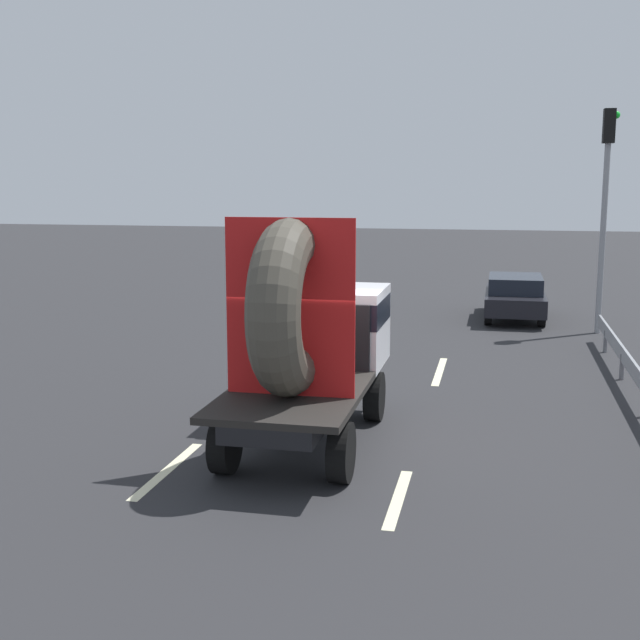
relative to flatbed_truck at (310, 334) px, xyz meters
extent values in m
plane|color=#28282B|center=(0.25, -0.09, -1.75)|extent=(120.00, 120.00, 0.00)
cylinder|color=black|center=(-0.85, 1.31, -1.32)|extent=(0.28, 0.86, 0.86)
cylinder|color=black|center=(0.85, 1.31, -1.32)|extent=(0.28, 0.86, 0.86)
cylinder|color=black|center=(-0.85, -1.78, -1.32)|extent=(0.28, 0.86, 0.86)
cylinder|color=black|center=(0.85, -1.78, -1.32)|extent=(0.28, 0.86, 0.86)
cube|color=black|center=(0.00, -0.28, -0.90)|extent=(1.30, 4.90, 0.25)
cube|color=silver|center=(0.00, 1.31, -0.10)|extent=(2.00, 1.74, 1.35)
cube|color=black|center=(0.00, 1.26, 0.20)|extent=(2.02, 1.65, 0.44)
cube|color=black|center=(0.00, -1.14, -0.72)|extent=(2.00, 3.17, 0.10)
cube|color=black|center=(0.00, 0.39, -0.12)|extent=(1.80, 0.08, 1.10)
torus|color=#474238|center=(0.00, -1.29, 0.61)|extent=(0.76, 2.57, 2.57)
cube|color=red|center=(0.00, -1.29, 0.61)|extent=(1.90, 0.03, 2.57)
cylinder|color=black|center=(2.66, 14.21, -1.44)|extent=(0.21, 0.62, 0.62)
cylinder|color=black|center=(4.17, 14.21, -1.44)|extent=(0.21, 0.62, 0.62)
cylinder|color=black|center=(2.66, 11.60, -1.44)|extent=(0.21, 0.62, 0.62)
cylinder|color=black|center=(4.17, 11.60, -1.44)|extent=(0.21, 0.62, 0.62)
cube|color=black|center=(3.42, 12.91, -1.18)|extent=(1.74, 4.07, 0.53)
cube|color=black|center=(3.42, 12.81, -0.67)|extent=(1.57, 2.28, 0.48)
cylinder|color=gray|center=(5.64, 10.93, 0.82)|extent=(0.16, 0.16, 5.16)
cube|color=black|center=(5.64, 10.93, 3.85)|extent=(0.30, 0.36, 0.90)
sphere|color=#19D833|center=(5.81, 10.93, 4.13)|extent=(0.20, 0.20, 0.20)
cube|color=gray|center=(5.53, 3.94, -1.20)|extent=(0.06, 11.44, 0.32)
cylinder|color=slate|center=(5.53, 5.37, -1.48)|extent=(0.10, 0.10, 0.55)
cylinder|color=slate|center=(5.53, 8.23, -1.48)|extent=(0.10, 0.10, 0.55)
cube|color=beige|center=(-1.71, -1.86, -1.75)|extent=(0.16, 2.43, 0.01)
cube|color=beige|center=(-1.71, 6.18, -1.75)|extent=(0.16, 2.31, 0.01)
cube|color=beige|center=(1.71, -2.22, -1.75)|extent=(0.16, 2.09, 0.01)
cube|color=beige|center=(1.71, 5.31, -1.75)|extent=(0.16, 2.73, 0.01)
camera|label=1|loc=(2.90, -12.51, 2.41)|focal=45.97mm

